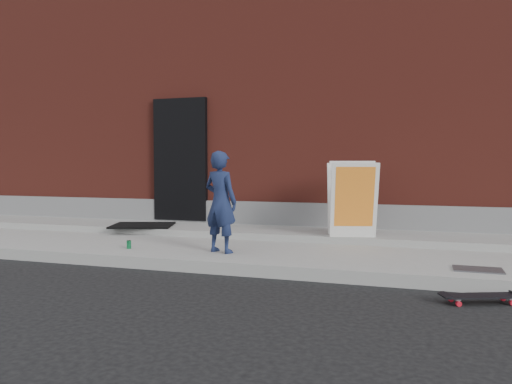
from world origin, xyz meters
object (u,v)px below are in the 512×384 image
at_px(skateboard, 481,296).
at_px(soda_can, 129,245).
at_px(pizza_sign, 352,199).
at_px(child, 221,202).

relative_size(skateboard, soda_can, 6.64).
distance_m(skateboard, soda_can, 4.44).
distance_m(skateboard, pizza_sign, 2.88).
bearing_deg(pizza_sign, child, -139.13).
distance_m(pizza_sign, soda_can, 3.26).
xyz_separation_m(child, pizza_sign, (1.55, 1.34, -0.01)).
height_order(child, soda_can, child).
bearing_deg(skateboard, child, 161.48).
distance_m(child, skateboard, 3.29).
bearing_deg(soda_can, skateboard, -11.70).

